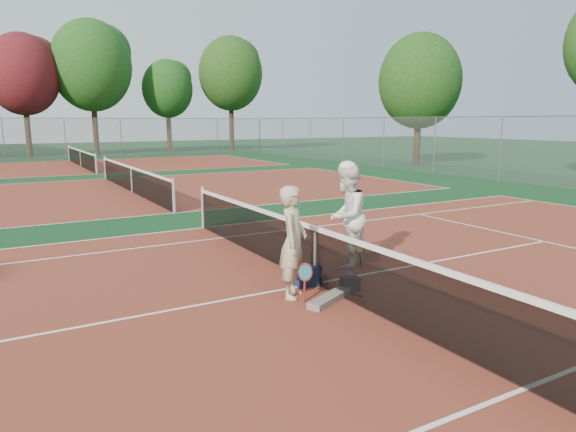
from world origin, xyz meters
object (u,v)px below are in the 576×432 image
(player_a, at_px, (293,242))
(sports_bag_navy, at_px, (307,276))
(sports_bag_purple, at_px, (350,284))
(net_main, at_px, (316,255))
(racket_spare, at_px, (337,291))
(water_bottle, at_px, (350,280))
(racket_red, at_px, (305,282))
(racket_black_held, at_px, (359,255))
(player_b, at_px, (347,216))

(player_a, distance_m, sports_bag_navy, 0.96)
(sports_bag_purple, bearing_deg, net_main, 115.11)
(racket_spare, height_order, water_bottle, water_bottle)
(player_a, distance_m, sports_bag_purple, 1.26)
(sports_bag_purple, distance_m, water_bottle, 0.15)
(racket_spare, bearing_deg, racket_red, 73.52)
(racket_black_held, xyz_separation_m, racket_spare, (-1.09, -0.83, -0.27))
(sports_bag_navy, relative_size, water_bottle, 1.43)
(racket_red, xyz_separation_m, sports_bag_navy, (0.44, 0.63, -0.13))
(sports_bag_navy, height_order, water_bottle, sports_bag_navy)
(water_bottle, bearing_deg, net_main, 127.32)
(racket_red, distance_m, racket_spare, 0.75)
(net_main, xyz_separation_m, sports_bag_navy, (-0.16, 0.01, -0.34))
(player_b, relative_size, sports_bag_navy, 4.65)
(player_a, relative_size, water_bottle, 6.02)
(racket_red, xyz_separation_m, water_bottle, (0.97, 0.13, -0.15))
(sports_bag_navy, xyz_separation_m, water_bottle, (0.54, -0.50, -0.02))
(racket_spare, bearing_deg, racket_black_held, -77.21)
(racket_spare, relative_size, sports_bag_purple, 2.01)
(sports_bag_navy, xyz_separation_m, sports_bag_purple, (0.45, -0.62, -0.05))
(player_b, bearing_deg, sports_bag_purple, 20.39)
(player_b, relative_size, racket_red, 3.36)
(player_b, height_order, racket_spare, player_b)
(racket_black_held, height_order, water_bottle, racket_black_held)
(player_b, relative_size, racket_spare, 3.33)
(player_a, height_order, water_bottle, player_a)
(sports_bag_purple, bearing_deg, racket_red, -179.53)
(racket_spare, distance_m, sports_bag_purple, 0.24)
(racket_red, distance_m, racket_black_held, 2.00)
(net_main, xyz_separation_m, sports_bag_purple, (0.29, -0.62, -0.39))
(racket_black_held, bearing_deg, net_main, -15.50)
(racket_spare, bearing_deg, sports_bag_purple, -138.64)
(racket_spare, distance_m, sports_bag_navy, 0.61)
(water_bottle, bearing_deg, racket_black_held, 45.11)
(player_a, distance_m, racket_spare, 1.17)
(racket_spare, bearing_deg, sports_bag_navy, 0.38)
(water_bottle, bearing_deg, player_b, 57.05)
(sports_bag_navy, bearing_deg, player_a, -143.71)
(net_main, xyz_separation_m, racket_spare, (0.09, -0.53, -0.49))
(sports_bag_navy, bearing_deg, sports_bag_purple, -54.25)
(sports_bag_navy, bearing_deg, player_b, 26.51)
(net_main, relative_size, sports_bag_purple, 36.78)
(racket_black_held, xyz_separation_m, sports_bag_navy, (-1.34, -0.30, -0.12))
(racket_red, distance_m, sports_bag_purple, 0.90)
(player_b, bearing_deg, water_bottle, 20.80)
(net_main, bearing_deg, player_a, -151.44)
(sports_bag_navy, bearing_deg, racket_spare, -65.07)
(player_a, distance_m, racket_black_held, 2.05)
(player_b, height_order, sports_bag_navy, player_b)
(player_b, distance_m, water_bottle, 1.60)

